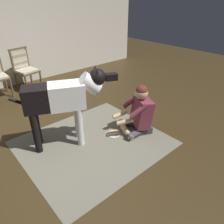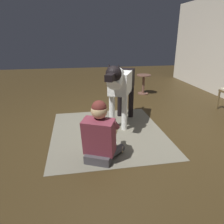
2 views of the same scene
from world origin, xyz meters
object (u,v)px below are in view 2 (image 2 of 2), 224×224
object	(u,v)px
hot_dog_on_plate	(109,142)
large_dog	(121,84)
person_sitting_on_floor	(100,136)
round_side_table	(144,83)

from	to	relation	value
hot_dog_on_plate	large_dog	bearing A→B (deg)	154.83
person_sitting_on_floor	hot_dog_on_plate	world-z (taller)	person_sitting_on_floor
person_sitting_on_floor	large_dog	size ratio (longest dim) A/B	0.59
hot_dog_on_plate	round_side_table	xyz separation A→B (m)	(-2.70, 1.42, 0.30)
large_dog	round_side_table	xyz separation A→B (m)	(-2.02, 1.10, -0.45)
person_sitting_on_floor	round_side_table	xyz separation A→B (m)	(-3.10, 1.60, -0.02)
large_dog	hot_dog_on_plate	bearing A→B (deg)	-25.17
hot_dog_on_plate	round_side_table	bearing A→B (deg)	152.30
person_sitting_on_floor	round_side_table	distance (m)	3.49
large_dog	hot_dog_on_plate	size ratio (longest dim) A/B	6.24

